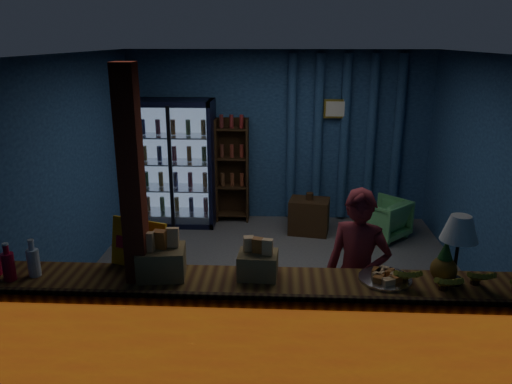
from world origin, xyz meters
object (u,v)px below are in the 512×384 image
shopkeeper (357,276)px  green_chair (383,219)px  table_lamp (460,231)px  pastry_tray (385,277)px

shopkeeper → green_chair: 2.97m
shopkeeper → table_lamp: bearing=-12.0°
table_lamp → pastry_tray: bearing=177.7°
green_chair → pastry_tray: (-0.65, -3.23, 0.69)m
green_chair → pastry_tray: bearing=34.6°
green_chair → pastry_tray: pastry_tray is taller
shopkeeper → table_lamp: 0.99m
table_lamp → shopkeeper: bearing=147.0°
green_chair → pastry_tray: 3.36m
shopkeeper → green_chair: size_ratio=2.49×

